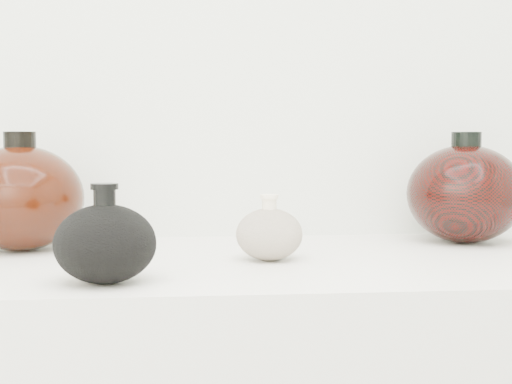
{
  "coord_description": "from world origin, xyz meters",
  "views": [
    {
      "loc": [
        -0.07,
        -0.08,
        1.07
      ],
      "look_at": [
        0.03,
        0.92,
        1.0
      ],
      "focal_mm": 50.0,
      "sensor_mm": 36.0,
      "label": 1
    }
  ],
  "objects": [
    {
      "name": "left_round_pot",
      "position": [
        -0.33,
        1.06,
        0.98
      ],
      "size": [
        0.25,
        0.25,
        0.19
      ],
      "color": "black",
      "rests_on": "display_counter"
    },
    {
      "name": "right_round_pot",
      "position": [
        0.4,
        1.08,
        0.98
      ],
      "size": [
        0.23,
        0.23,
        0.19
      ],
      "color": "black",
      "rests_on": "display_counter"
    },
    {
      "name": "cream_gourd_vase",
      "position": [
        0.05,
        0.93,
        0.94
      ],
      "size": [
        0.1,
        0.1,
        0.1
      ],
      "color": "beige",
      "rests_on": "display_counter"
    },
    {
      "name": "black_gourd_vase",
      "position": [
        -0.17,
        0.78,
        0.95
      ],
      "size": [
        0.15,
        0.15,
        0.12
      ],
      "color": "black",
      "rests_on": "display_counter"
    }
  ]
}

